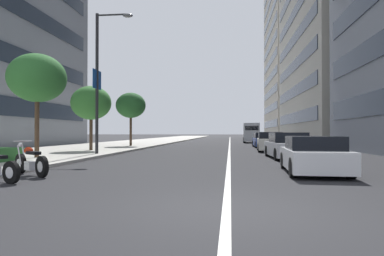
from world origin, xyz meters
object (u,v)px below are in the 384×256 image
object	(u,v)px
street_lamp_with_banners	(102,70)
street_tree_mid_sidewalk	(131,106)
car_far_down_avenue	(313,156)
street_tree_by_lamp_post	(91,103)
car_following_behind	(288,146)
delivery_van_ahead	(251,132)
motorcycle_mid_row	(31,162)
car_lead_in_lane	(270,142)
car_mid_block_traffic	(264,140)
street_tree_near_plaza_corner	(37,78)

from	to	relation	value
street_lamp_with_banners	street_tree_mid_sidewalk	world-z (taller)	street_lamp_with_banners
car_far_down_avenue	street_tree_by_lamp_post	bearing A→B (deg)	51.21
car_following_behind	delivery_van_ahead	world-z (taller)	delivery_van_ahead
car_following_behind	delivery_van_ahead	xyz separation A→B (m)	(27.97, 0.29, 0.73)
delivery_van_ahead	street_lamp_with_banners	xyz separation A→B (m)	(-27.25, 10.17, 3.65)
motorcycle_mid_row	street_tree_mid_sidewalk	xyz separation A→B (m)	(20.53, 2.65, 3.40)
motorcycle_mid_row	street_tree_mid_sidewalk	size ratio (longest dim) A/B	0.39
motorcycle_mid_row	street_lamp_with_banners	distance (m)	10.19
car_lead_in_lane	delivery_van_ahead	world-z (taller)	delivery_van_ahead
motorcycle_mid_row	car_far_down_avenue	xyz separation A→B (m)	(1.64, -9.20, 0.17)
delivery_van_ahead	motorcycle_mid_row	bearing A→B (deg)	167.40
car_far_down_avenue	car_following_behind	world-z (taller)	car_following_behind
delivery_van_ahead	street_tree_mid_sidewalk	world-z (taller)	street_tree_mid_sidewalk
street_lamp_with_banners	car_lead_in_lane	bearing A→B (deg)	-58.42
car_lead_in_lane	delivery_van_ahead	xyz separation A→B (m)	(20.91, 0.14, 0.71)
car_mid_block_traffic	delivery_van_ahead	size ratio (longest dim) A/B	0.86
car_far_down_avenue	street_tree_mid_sidewalk	world-z (taller)	street_tree_mid_sidewalk
motorcycle_mid_row	delivery_van_ahead	distance (m)	37.44
motorcycle_mid_row	street_tree_by_lamp_post	bearing A→B (deg)	-40.73
car_following_behind	street_lamp_with_banners	size ratio (longest dim) A/B	0.56
car_far_down_avenue	car_lead_in_lane	distance (m)	13.74
car_far_down_avenue	delivery_van_ahead	xyz separation A→B (m)	(34.65, 0.07, 0.77)
street_tree_mid_sidewalk	delivery_van_ahead	bearing A→B (deg)	-36.79
car_following_behind	car_lead_in_lane	bearing A→B (deg)	-1.36
car_mid_block_traffic	street_tree_near_plaza_corner	bearing A→B (deg)	141.63
car_mid_block_traffic	delivery_van_ahead	world-z (taller)	delivery_van_ahead
car_lead_in_lane	street_tree_near_plaza_corner	xyz separation A→B (m)	(-9.68, 12.38, 3.40)
street_tree_near_plaza_corner	street_tree_mid_sidewalk	size ratio (longest dim) A/B	1.06
car_far_down_avenue	street_tree_by_lamp_post	size ratio (longest dim) A/B	0.96
car_following_behind	street_tree_near_plaza_corner	size ratio (longest dim) A/B	0.90
car_mid_block_traffic	street_tree_near_plaza_corner	xyz separation A→B (m)	(-16.16, 12.52, 3.43)
motorcycle_mid_row	car_following_behind	size ratio (longest dim) A/B	0.41
car_far_down_avenue	car_following_behind	size ratio (longest dim) A/B	0.92
car_following_behind	car_mid_block_traffic	size ratio (longest dim) A/B	1.02
street_tree_mid_sidewalk	street_tree_near_plaza_corner	bearing A→B (deg)	178.27
car_lead_in_lane	street_lamp_with_banners	xyz separation A→B (m)	(-6.34, 10.32, 4.36)
car_far_down_avenue	delivery_van_ahead	world-z (taller)	delivery_van_ahead
car_lead_in_lane	motorcycle_mid_row	bearing A→B (deg)	151.77
delivery_van_ahead	street_tree_near_plaza_corner	xyz separation A→B (m)	(-30.60, 12.23, 2.69)
street_tree_near_plaza_corner	street_tree_by_lamp_post	bearing A→B (deg)	0.59
car_far_down_avenue	car_lead_in_lane	size ratio (longest dim) A/B	0.93
car_lead_in_lane	street_tree_near_plaza_corner	distance (m)	16.08
car_far_down_avenue	street_tree_near_plaza_corner	size ratio (longest dim) A/B	0.83
street_tree_by_lamp_post	street_tree_mid_sidewalk	xyz separation A→B (m)	(7.91, -0.52, 0.42)
car_mid_block_traffic	street_tree_near_plaza_corner	distance (m)	20.73
car_mid_block_traffic	street_tree_mid_sidewalk	bearing A→B (deg)	95.65
car_lead_in_lane	street_tree_mid_sidewalk	bearing A→B (deg)	69.50
delivery_van_ahead	car_far_down_avenue	bearing A→B (deg)	-178.36
street_tree_by_lamp_post	street_tree_mid_sidewalk	world-z (taller)	street_tree_mid_sidewalk
car_mid_block_traffic	street_lamp_with_banners	distance (m)	17.11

